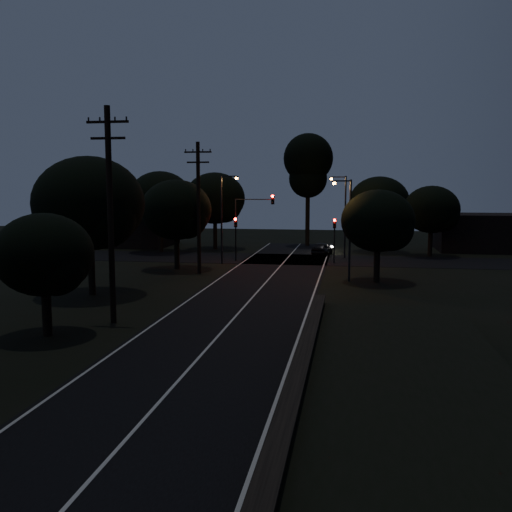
% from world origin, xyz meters
% --- Properties ---
extents(ground, '(160.00, 160.00, 0.00)m').
position_xyz_m(ground, '(0.00, 0.00, 0.00)').
color(ground, black).
extents(road_surface, '(60.00, 70.00, 0.03)m').
position_xyz_m(road_surface, '(0.00, 31.12, 0.01)').
color(road_surface, black).
rests_on(road_surface, ground).
extents(retaining_wall, '(6.93, 26.00, 1.60)m').
position_xyz_m(retaining_wall, '(7.74, 3.00, 0.62)').
color(retaining_wall, black).
rests_on(retaining_wall, ground).
extents(utility_pole_mid, '(2.20, 0.30, 11.00)m').
position_xyz_m(utility_pole_mid, '(-6.00, 15.00, 5.74)').
color(utility_pole_mid, black).
rests_on(utility_pole_mid, ground).
extents(utility_pole_far, '(2.20, 0.30, 10.50)m').
position_xyz_m(utility_pole_far, '(-6.00, 32.00, 5.48)').
color(utility_pole_far, black).
rests_on(utility_pole_far, ground).
extents(tree_left_b, '(4.56, 4.56, 5.80)m').
position_xyz_m(tree_left_b, '(-7.84, 11.91, 3.76)').
color(tree_left_b, black).
rests_on(tree_left_b, ground).
extents(tree_left_c, '(7.07, 7.07, 8.94)m').
position_xyz_m(tree_left_c, '(-10.25, 21.86, 5.78)').
color(tree_left_c, black).
rests_on(tree_left_c, ground).
extents(tree_left_d, '(5.98, 5.98, 7.58)m').
position_xyz_m(tree_left_d, '(-8.29, 33.88, 4.91)').
color(tree_left_d, black).
rests_on(tree_left_d, ground).
extents(tree_far_nw, '(6.75, 6.75, 8.55)m').
position_xyz_m(tree_far_nw, '(-8.76, 49.86, 5.54)').
color(tree_far_nw, black).
rests_on(tree_far_nw, ground).
extents(tree_far_w, '(6.75, 6.75, 8.60)m').
position_xyz_m(tree_far_w, '(-13.76, 45.86, 5.59)').
color(tree_far_w, black).
rests_on(tree_far_w, ground).
extents(tree_far_ne, '(6.37, 6.37, 8.06)m').
position_xyz_m(tree_far_ne, '(9.23, 49.87, 5.21)').
color(tree_far_ne, black).
rests_on(tree_far_ne, ground).
extents(tree_far_e, '(5.58, 5.58, 7.07)m').
position_xyz_m(tree_far_e, '(14.20, 46.89, 4.58)').
color(tree_far_e, black).
rests_on(tree_far_e, ground).
extents(tree_right_a, '(5.34, 5.34, 6.79)m').
position_xyz_m(tree_right_a, '(8.19, 29.89, 4.40)').
color(tree_right_a, black).
rests_on(tree_right_a, ground).
extents(tall_pine, '(5.78, 5.78, 13.14)m').
position_xyz_m(tall_pine, '(1.00, 55.00, 9.46)').
color(tall_pine, black).
rests_on(tall_pine, ground).
extents(building_left, '(10.00, 8.00, 4.40)m').
position_xyz_m(building_left, '(-20.00, 52.00, 2.20)').
color(building_left, black).
rests_on(building_left, ground).
extents(building_right, '(9.00, 7.00, 4.00)m').
position_xyz_m(building_right, '(20.00, 53.00, 2.00)').
color(building_right, black).
rests_on(building_right, ground).
extents(signal_left, '(0.28, 0.35, 4.10)m').
position_xyz_m(signal_left, '(-4.60, 39.99, 2.84)').
color(signal_left, black).
rests_on(signal_left, ground).
extents(signal_right, '(0.28, 0.35, 4.10)m').
position_xyz_m(signal_right, '(4.60, 39.99, 2.84)').
color(signal_right, black).
rests_on(signal_right, ground).
extents(signal_mast, '(3.70, 0.35, 6.25)m').
position_xyz_m(signal_mast, '(-2.91, 39.99, 4.34)').
color(signal_mast, black).
rests_on(signal_mast, ground).
extents(streetlight_a, '(1.66, 0.26, 8.00)m').
position_xyz_m(streetlight_a, '(-5.31, 38.00, 4.64)').
color(streetlight_a, black).
rests_on(streetlight_a, ground).
extents(streetlight_b, '(1.66, 0.26, 8.00)m').
position_xyz_m(streetlight_b, '(5.31, 44.00, 4.64)').
color(streetlight_b, black).
rests_on(streetlight_b, ground).
extents(streetlight_c, '(1.46, 0.26, 7.50)m').
position_xyz_m(streetlight_c, '(5.83, 30.00, 4.35)').
color(streetlight_c, black).
rests_on(streetlight_c, ground).
extents(car, '(2.26, 4.12, 1.33)m').
position_xyz_m(car, '(3.20, 46.00, 0.66)').
color(car, black).
rests_on(car, ground).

